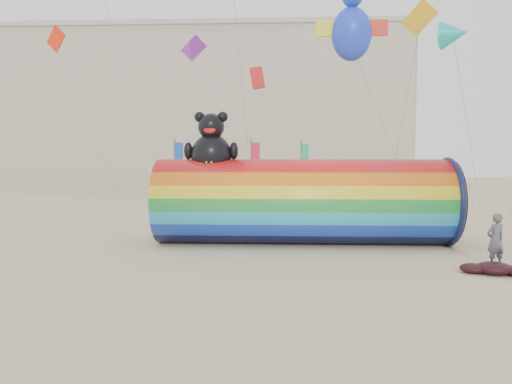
{
  "coord_description": "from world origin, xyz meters",
  "views": [
    {
      "loc": [
        1.33,
        -17.3,
        3.77
      ],
      "look_at": [
        0.5,
        1.5,
        2.4
      ],
      "focal_mm": 32.0,
      "sensor_mm": 36.0,
      "label": 1
    }
  ],
  "objects_px": {
    "hotel_building": "(180,112)",
    "fabric_bundle": "(500,269)",
    "windsock_assembly": "(302,199)",
    "kite_handler": "(495,240)"
  },
  "relations": [
    {
      "from": "hotel_building",
      "to": "fabric_bundle",
      "type": "bearing_deg",
      "value": -66.78
    },
    {
      "from": "windsock_assembly",
      "to": "kite_handler",
      "type": "height_order",
      "value": "windsock_assembly"
    },
    {
      "from": "hotel_building",
      "to": "kite_handler",
      "type": "xyz_separation_m",
      "value": [
        20.94,
        -47.26,
        -9.36
      ]
    },
    {
      "from": "kite_handler",
      "to": "fabric_bundle",
      "type": "relative_size",
      "value": 0.72
    },
    {
      "from": "kite_handler",
      "to": "fabric_bundle",
      "type": "distance_m",
      "value": 1.25
    },
    {
      "from": "windsock_assembly",
      "to": "hotel_building",
      "type": "bearing_deg",
      "value": 108.65
    },
    {
      "from": "kite_handler",
      "to": "fabric_bundle",
      "type": "xyz_separation_m",
      "value": [
        -0.26,
        -0.95,
        -0.78
      ]
    },
    {
      "from": "hotel_building",
      "to": "fabric_bundle",
      "type": "relative_size",
      "value": 23.06
    },
    {
      "from": "hotel_building",
      "to": "windsock_assembly",
      "type": "bearing_deg",
      "value": -71.35
    },
    {
      "from": "hotel_building",
      "to": "windsock_assembly",
      "type": "xyz_separation_m",
      "value": [
        14.5,
        -42.94,
        -8.34
      ]
    }
  ]
}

